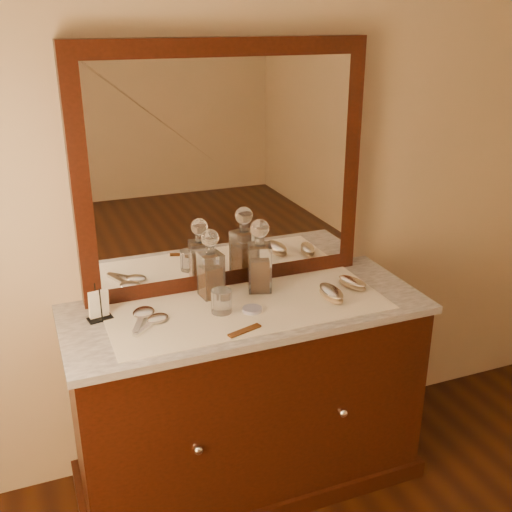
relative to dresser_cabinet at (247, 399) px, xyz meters
The scene contains 18 objects.
dresser_cabinet is the anchor object (origin of this frame).
dresser_plinth 0.37m from the dresser_cabinet, ahead, with size 1.46×0.59×0.08m, color black.
knob_left 0.42m from the dresser_cabinet, 136.47° to the right, with size 0.04×0.04×0.04m, color silver.
knob_right 0.42m from the dresser_cabinet, 43.53° to the right, with size 0.04×0.04×0.04m, color silver.
marble_top 0.42m from the dresser_cabinet, ahead, with size 1.44×0.59×0.03m, color white.
mirror_frame 0.97m from the dresser_cabinet, 90.00° to the left, with size 1.20×0.08×1.00m, color black.
mirror_glass 0.96m from the dresser_cabinet, 90.00° to the left, with size 1.06×0.01×0.86m, color white.
lace_runner 0.44m from the dresser_cabinet, 90.00° to the right, with size 1.10×0.45×0.00m, color white.
pin_dish 0.45m from the dresser_cabinet, 89.22° to the right, with size 0.08×0.08×0.01m, color white.
comb 0.50m from the dresser_cabinet, 112.91° to the right, with size 0.14×0.03×0.01m, color brown.
napkin_rack 0.75m from the dresser_cabinet, 169.86° to the left, with size 0.10×0.07×0.14m.
decanter_left 0.58m from the dresser_cabinet, 127.98° to the left, with size 0.10×0.10×0.29m.
decanter_right 0.58m from the dresser_cabinet, 48.50° to the left, with size 0.12×0.12×0.31m.
brush_near 0.58m from the dresser_cabinet, 11.71° to the right, with size 0.08×0.17×0.05m.
brush_far 0.66m from the dresser_cabinet, ahead, with size 0.10×0.16×0.04m.
hand_mirror_outer 0.61m from the dresser_cabinet, behind, with size 0.13×0.22×0.02m.
hand_mirror_inner 0.58m from the dresser_cabinet, behind, with size 0.17×0.16×0.02m.
tumblers 0.50m from the dresser_cabinet, 169.51° to the right, with size 0.08×0.08×0.09m.
Camera 1 is at (-0.77, -0.09, 1.93)m, focal length 42.93 mm.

